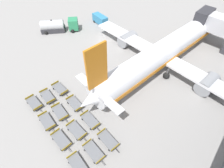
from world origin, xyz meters
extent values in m
plane|color=gray|center=(0.00, 0.00, 0.00)|extent=(500.00, 500.00, 0.00)
cube|color=#2D2D33|center=(16.15, 13.42, 5.06)|extent=(2.64, 4.87, 3.82)
cylinder|color=white|center=(14.61, 1.30, 3.19)|extent=(8.61, 35.18, 4.25)
sphere|color=white|center=(16.81, 18.62, 3.19)|extent=(4.03, 4.03, 4.03)
cone|color=white|center=(12.42, -16.02, 3.19)|extent=(4.64, 5.56, 4.03)
cube|color=orange|center=(12.52, -15.23, 8.42)|extent=(0.68, 3.20, 6.20)
cube|color=white|center=(12.50, -15.40, 3.83)|extent=(9.55, 2.44, 0.24)
cube|color=white|center=(14.44, -0.09, 2.24)|extent=(33.93, 7.37, 0.44)
cylinder|color=gray|center=(23.64, -0.85, 1.41)|extent=(3.18, 4.23, 2.71)
cylinder|color=gray|center=(5.34, 1.47, 1.41)|extent=(3.18, 4.23, 2.71)
cube|color=orange|center=(14.61, 1.30, 2.45)|extent=(8.25, 31.72, 0.76)
cylinder|color=#56565B|center=(15.98, 12.03, 1.38)|extent=(0.24, 0.24, 1.51)
sphere|color=black|center=(15.98, 12.03, 0.62)|extent=(1.24, 1.24, 1.24)
cylinder|color=#56565B|center=(17.17, -2.55, 1.38)|extent=(0.24, 0.24, 1.51)
sphere|color=black|center=(17.17, -2.55, 0.62)|extent=(1.24, 1.24, 1.24)
cylinder|color=#56565B|center=(11.18, -1.79, 1.38)|extent=(0.24, 0.24, 1.51)
sphere|color=black|center=(11.18, -1.79, 0.62)|extent=(1.24, 1.24, 1.24)
cube|color=#2D8C5B|center=(-8.67, -2.03, 1.65)|extent=(3.30, 3.28, 2.49)
cube|color=#333338|center=(-12.05, -5.72, 0.56)|extent=(5.60, 5.79, 1.11)
cylinder|color=#B7BABC|center=(-12.05, -5.72, 1.68)|extent=(5.34, 5.52, 2.36)
sphere|color=#333338|center=(-12.05, -5.72, 2.86)|extent=(0.44, 0.44, 0.44)
sphere|color=black|center=(-8.01, -3.04, 0.45)|extent=(0.90, 0.90, 0.90)
sphere|color=black|center=(-9.73, -1.47, 0.45)|extent=(0.90, 0.90, 0.90)
sphere|color=black|center=(-12.31, -7.73, 0.45)|extent=(0.90, 0.90, 0.90)
sphere|color=black|center=(-14.03, -6.15, 0.45)|extent=(0.90, 0.90, 0.90)
cube|color=teal|center=(-5.98, 4.66, 1.24)|extent=(4.82, 2.77, 1.94)
cube|color=#1E232D|center=(-3.81, 4.20, 1.58)|extent=(0.41, 1.56, 0.68)
sphere|color=black|center=(-4.72, 3.49, 0.30)|extent=(0.60, 0.60, 0.60)
sphere|color=black|center=(-4.35, 5.22, 0.30)|extent=(0.60, 0.60, 0.60)
sphere|color=black|center=(-7.60, 4.11, 0.30)|extent=(0.60, 0.60, 0.60)
sphere|color=black|center=(-7.23, 5.84, 0.30)|extent=(0.60, 0.60, 0.60)
cube|color=slate|center=(4.23, -21.61, 0.55)|extent=(3.14, 1.76, 0.10)
cube|color=olive|center=(5.68, -21.76, 0.76)|extent=(0.23, 1.45, 0.32)
cube|color=olive|center=(2.77, -21.46, 0.76)|extent=(0.23, 1.45, 0.32)
cube|color=#333338|center=(6.07, -21.80, 0.43)|extent=(0.70, 0.13, 0.06)
sphere|color=black|center=(5.21, -22.33, 0.18)|extent=(0.36, 0.36, 0.36)
sphere|color=black|center=(5.34, -21.11, 0.18)|extent=(0.36, 0.36, 0.36)
sphere|color=black|center=(3.12, -22.11, 0.18)|extent=(0.36, 0.36, 0.36)
sphere|color=black|center=(3.24, -20.89, 0.18)|extent=(0.36, 0.36, 0.36)
cube|color=slate|center=(8.56, -22.27, 0.55)|extent=(3.23, 1.99, 0.10)
cube|color=olive|center=(10.00, -22.55, 0.76)|extent=(0.35, 1.44, 0.32)
cube|color=olive|center=(7.12, -22.00, 0.76)|extent=(0.35, 1.44, 0.32)
cube|color=#333338|center=(10.38, -22.62, 0.43)|extent=(0.70, 0.19, 0.06)
sphere|color=black|center=(9.48, -23.08, 0.18)|extent=(0.36, 0.36, 0.36)
sphere|color=black|center=(9.71, -21.86, 0.18)|extent=(0.36, 0.36, 0.36)
sphere|color=black|center=(7.41, -22.68, 0.18)|extent=(0.36, 0.36, 0.36)
sphere|color=black|center=(7.64, -21.47, 0.18)|extent=(0.36, 0.36, 0.36)
cube|color=slate|center=(12.41, -22.74, 0.55)|extent=(3.15, 1.78, 0.10)
cube|color=olive|center=(13.87, -22.91, 0.76)|extent=(0.24, 1.45, 0.32)
cube|color=olive|center=(10.96, -22.58, 0.76)|extent=(0.24, 1.45, 0.32)
cube|color=#333338|center=(14.25, -22.95, 0.43)|extent=(0.70, 0.14, 0.06)
sphere|color=black|center=(13.39, -23.47, 0.18)|extent=(0.36, 0.36, 0.36)
sphere|color=black|center=(13.53, -22.25, 0.18)|extent=(0.36, 0.36, 0.36)
sphere|color=black|center=(11.30, -23.24, 0.18)|extent=(0.36, 0.36, 0.36)
sphere|color=black|center=(11.43, -22.01, 0.18)|extent=(0.36, 0.36, 0.36)
cube|color=slate|center=(16.54, -23.46, 0.55)|extent=(3.23, 2.01, 0.10)
cube|color=olive|center=(15.10, -23.17, 0.76)|extent=(0.36, 1.44, 0.32)
sphere|color=black|center=(15.38, -23.86, 0.18)|extent=(0.36, 0.36, 0.36)
sphere|color=black|center=(15.62, -22.65, 0.18)|extent=(0.36, 0.36, 0.36)
cube|color=slate|center=(4.73, -19.43, 0.55)|extent=(3.22, 1.98, 0.10)
cube|color=olive|center=(6.17, -19.70, 0.76)|extent=(0.34, 1.44, 0.32)
cube|color=olive|center=(3.29, -19.16, 0.76)|extent=(0.34, 1.44, 0.32)
cube|color=#333338|center=(6.55, -19.77, 0.43)|extent=(0.70, 0.19, 0.06)
sphere|color=black|center=(5.65, -20.23, 0.18)|extent=(0.36, 0.36, 0.36)
sphere|color=black|center=(5.87, -19.02, 0.18)|extent=(0.36, 0.36, 0.36)
sphere|color=black|center=(3.58, -19.85, 0.18)|extent=(0.36, 0.36, 0.36)
sphere|color=black|center=(3.80, -18.63, 0.18)|extent=(0.36, 0.36, 0.36)
cube|color=slate|center=(8.72, -20.05, 0.55)|extent=(3.24, 2.02, 0.10)
cube|color=olive|center=(10.16, -20.34, 0.76)|extent=(0.36, 1.44, 0.32)
cube|color=olive|center=(7.29, -19.76, 0.76)|extent=(0.36, 1.44, 0.32)
cube|color=#333338|center=(10.54, -20.42, 0.43)|extent=(0.70, 0.20, 0.06)
sphere|color=black|center=(9.63, -20.86, 0.18)|extent=(0.36, 0.36, 0.36)
sphere|color=black|center=(9.88, -19.66, 0.18)|extent=(0.36, 0.36, 0.36)
sphere|color=black|center=(7.57, -20.45, 0.18)|extent=(0.36, 0.36, 0.36)
sphere|color=black|center=(7.81, -19.24, 0.18)|extent=(0.36, 0.36, 0.36)
cube|color=slate|center=(12.91, -20.47, 0.55)|extent=(3.14, 1.75, 0.10)
cube|color=olive|center=(14.37, -20.62, 0.76)|extent=(0.23, 1.45, 0.32)
cube|color=olive|center=(11.45, -20.32, 0.76)|extent=(0.23, 1.45, 0.32)
cube|color=#333338|center=(14.75, -20.66, 0.43)|extent=(0.70, 0.13, 0.06)
sphere|color=black|center=(13.89, -21.19, 0.18)|extent=(0.36, 0.36, 0.36)
sphere|color=black|center=(14.02, -19.97, 0.18)|extent=(0.36, 0.36, 0.36)
sphere|color=black|center=(11.80, -20.97, 0.18)|extent=(0.36, 0.36, 0.36)
sphere|color=black|center=(11.92, -19.75, 0.18)|extent=(0.36, 0.36, 0.36)
cube|color=slate|center=(16.84, -21.06, 0.55)|extent=(3.19, 1.89, 0.10)
cube|color=olive|center=(18.29, -21.28, 0.76)|extent=(0.30, 1.45, 0.32)
cube|color=olive|center=(15.39, -20.83, 0.76)|extent=(0.30, 1.45, 0.32)
cube|color=#333338|center=(18.67, -21.34, 0.43)|extent=(0.70, 0.17, 0.06)
sphere|color=black|center=(17.79, -21.82, 0.18)|extent=(0.36, 0.36, 0.36)
sphere|color=black|center=(17.97, -20.61, 0.18)|extent=(0.36, 0.36, 0.36)
sphere|color=black|center=(15.70, -21.51, 0.18)|extent=(0.36, 0.36, 0.36)
sphere|color=black|center=(15.89, -20.29, 0.18)|extent=(0.36, 0.36, 0.36)
cube|color=slate|center=(4.88, -17.06, 0.55)|extent=(3.14, 1.74, 0.10)
cube|color=olive|center=(6.34, -17.21, 0.76)|extent=(0.22, 1.45, 0.32)
cube|color=olive|center=(3.42, -16.91, 0.76)|extent=(0.22, 1.45, 0.32)
cube|color=#333338|center=(6.73, -17.25, 0.43)|extent=(0.70, 0.13, 0.06)
sphere|color=black|center=(5.87, -17.78, 0.18)|extent=(0.36, 0.36, 0.36)
sphere|color=black|center=(5.99, -16.55, 0.18)|extent=(0.36, 0.36, 0.36)
sphere|color=black|center=(3.77, -17.57, 0.18)|extent=(0.36, 0.36, 0.36)
sphere|color=black|center=(3.89, -16.34, 0.18)|extent=(0.36, 0.36, 0.36)
cube|color=slate|center=(9.20, -17.50, 0.55)|extent=(3.20, 1.89, 0.10)
cube|color=olive|center=(10.64, -17.72, 0.76)|extent=(0.30, 1.45, 0.32)
cube|color=olive|center=(7.75, -17.28, 0.76)|extent=(0.30, 1.45, 0.32)
cube|color=#333338|center=(11.03, -17.78, 0.43)|extent=(0.70, 0.17, 0.06)
sphere|color=black|center=(10.14, -18.27, 0.18)|extent=(0.36, 0.36, 0.36)
sphere|color=black|center=(10.33, -17.05, 0.18)|extent=(0.36, 0.36, 0.36)
sphere|color=black|center=(8.06, -17.95, 0.18)|extent=(0.36, 0.36, 0.36)
sphere|color=black|center=(8.25, -16.73, 0.18)|extent=(0.36, 0.36, 0.36)
cube|color=slate|center=(13.22, -18.10, 0.55)|extent=(3.20, 1.91, 0.10)
cube|color=olive|center=(14.66, -18.33, 0.76)|extent=(0.31, 1.44, 0.32)
cube|color=olive|center=(11.77, -17.87, 0.76)|extent=(0.31, 1.44, 0.32)
cube|color=#333338|center=(15.05, -18.39, 0.43)|extent=(0.70, 0.17, 0.06)
sphere|color=black|center=(14.16, -18.87, 0.18)|extent=(0.36, 0.36, 0.36)
sphere|color=black|center=(14.35, -17.66, 0.18)|extent=(0.36, 0.36, 0.36)
sphere|color=black|center=(12.08, -18.54, 0.18)|extent=(0.36, 0.36, 0.36)
sphere|color=black|center=(12.27, -17.33, 0.18)|extent=(0.36, 0.36, 0.36)
cube|color=slate|center=(17.21, -18.69, 0.55)|extent=(3.21, 1.92, 0.10)
cube|color=olive|center=(18.65, -18.93, 0.76)|extent=(0.32, 1.44, 0.32)
cube|color=olive|center=(15.76, -18.45, 0.76)|extent=(0.32, 1.44, 0.32)
cube|color=#333338|center=(19.04, -19.00, 0.43)|extent=(0.70, 0.17, 0.06)
sphere|color=black|center=(18.15, -19.47, 0.18)|extent=(0.36, 0.36, 0.36)
sphere|color=black|center=(18.35, -18.26, 0.18)|extent=(0.36, 0.36, 0.36)
sphere|color=black|center=(16.07, -19.13, 0.18)|extent=(0.36, 0.36, 0.36)
sphere|color=black|center=(16.27, -17.91, 0.18)|extent=(0.36, 0.36, 0.36)
camera|label=1|loc=(24.44, -26.40, 22.58)|focal=28.00mm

